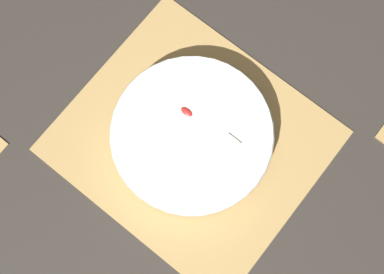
# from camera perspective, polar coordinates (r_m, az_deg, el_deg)

# --- Properties ---
(ground_plane) EXTENTS (6.00, 6.00, 0.00)m
(ground_plane) POSITION_cam_1_polar(r_m,az_deg,el_deg) (0.91, 0.00, -0.41)
(ground_plane) COLOR #2D2823
(bamboo_mat_center) EXTENTS (0.41, 0.37, 0.01)m
(bamboo_mat_center) POSITION_cam_1_polar(r_m,az_deg,el_deg) (0.90, 0.00, -0.37)
(bamboo_mat_center) COLOR #A8844C
(bamboo_mat_center) RESTS_ON ground_plane
(fruit_salad_bowl) EXTENTS (0.26, 0.26, 0.06)m
(fruit_salad_bowl) POSITION_cam_1_polar(r_m,az_deg,el_deg) (0.87, 0.02, 0.13)
(fruit_salad_bowl) COLOR silver
(fruit_salad_bowl) RESTS_ON bamboo_mat_center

